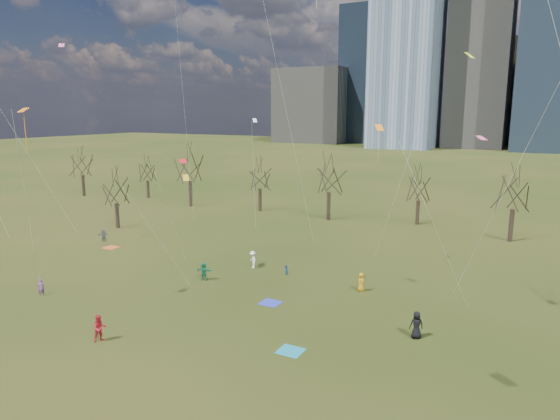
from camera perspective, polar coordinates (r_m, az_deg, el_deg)
The scene contains 15 objects.
ground at distance 35.70m, azimuth -9.39°, elevation -14.48°, with size 500.00×500.00×0.00m, color black.
downtown_skyline at distance 238.21m, azimuth 23.48°, elevation 16.02°, with size 212.50×78.00×118.00m.
bare_tree_row at distance 66.33m, azimuth 10.24°, elevation 3.00°, with size 113.04×29.80×9.50m.
blanket_teal at distance 33.84m, azimuth 1.20°, elevation -15.81°, with size 1.60×1.50×0.03m, color teal.
blanket_navy at distance 41.44m, azimuth -1.10°, elevation -10.56°, with size 1.60×1.50×0.03m, color #2837BA.
blanket_crimson at distance 60.64m, azimuth -18.76°, elevation -4.08°, with size 1.60×1.50×0.03m, color #CA4E28.
person_2 at distance 36.83m, azimuth -19.91°, elevation -12.59°, with size 0.92×0.72×1.89m, color red.
person_5 at distance 46.96m, azimuth -8.68°, elevation -6.94°, with size 1.59×0.51×1.72m, color #1A7952.
person_6 at distance 36.39m, azimuth 15.33°, elevation -12.56°, with size 0.94×0.61×1.93m, color black.
person_7 at distance 47.38m, azimuth -25.66°, elevation -7.95°, with size 0.53×0.35×1.47m, color #824387.
person_8 at distance 48.01m, azimuth 0.67°, elevation -6.87°, with size 0.47×0.36×0.96m, color #264DA8.
person_9 at distance 50.07m, azimuth -3.15°, elevation -5.66°, with size 1.12×0.64×1.73m, color white.
person_11 at distance 63.62m, azimuth -19.53°, elevation -2.73°, with size 1.42×0.45×1.53m, color #5E5D62.
person_12 at distance 44.28m, azimuth 9.26°, elevation -8.14°, with size 0.81×0.53×1.65m, color orange.
kites_airborne at distance 41.76m, azimuth 1.75°, elevation 6.61°, with size 65.86×40.28×28.66m.
Camera 1 is at (19.88, -25.34, 15.40)m, focal length 32.00 mm.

